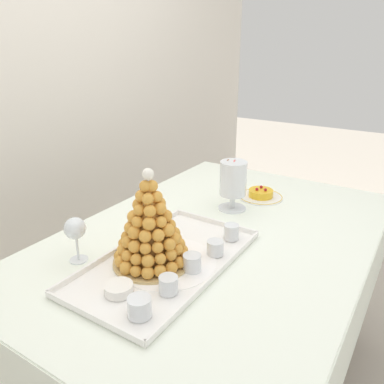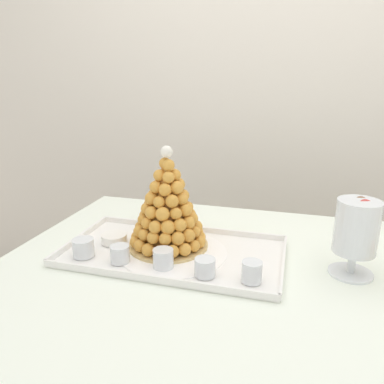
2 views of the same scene
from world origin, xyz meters
TOP-DOWN VIEW (x-y plane):
  - backdrop_wall at (0.00, 1.16)m, footprint 4.80×0.10m
  - buffet_table at (0.00, 0.00)m, footprint 1.52×1.02m
  - serving_tray at (-0.27, 0.04)m, footprint 0.65×0.36m
  - croquembouche at (-0.30, 0.08)m, footprint 0.25×0.25m
  - dessert_cup_left at (-0.51, -0.05)m, footprint 0.06×0.06m
  - dessert_cup_mid_left at (-0.40, -0.06)m, footprint 0.05×0.05m
  - dessert_cup_centre at (-0.27, -0.05)m, footprint 0.06×0.06m
  - dessert_cup_mid_right at (-0.15, -0.07)m, footprint 0.06×0.06m
  - dessert_cup_right at (-0.02, -0.06)m, footprint 0.05×0.05m
  - creme_brulee_ramekin at (-0.47, 0.06)m, footprint 0.08×0.08m
  - macaron_goblet at (0.23, 0.06)m, footprint 0.12×0.12m
  - fruit_tart_plate at (0.41, 0.01)m, footprint 0.20×0.20m
  - wine_glass at (-0.41, 0.29)m, footprint 0.07×0.07m

SIDE VIEW (x-z plane):
  - buffet_table at x=0.00m, z-range 0.30..1.09m
  - serving_tray at x=-0.27m, z-range 0.79..0.81m
  - fruit_tart_plate at x=0.41m, z-range 0.78..0.83m
  - creme_brulee_ramekin at x=-0.47m, z-range 0.80..0.83m
  - dessert_cup_mid_right at x=-0.15m, z-range 0.80..0.85m
  - dessert_cup_mid_left at x=-0.40m, z-range 0.80..0.85m
  - dessert_cup_centre at x=-0.27m, z-range 0.80..0.85m
  - dessert_cup_left at x=-0.51m, z-range 0.80..0.85m
  - dessert_cup_right at x=-0.02m, z-range 0.80..0.85m
  - wine_glass at x=-0.41m, z-range 0.83..0.98m
  - croquembouche at x=-0.30m, z-range 0.77..1.08m
  - macaron_goblet at x=0.23m, z-range 0.82..1.03m
  - backdrop_wall at x=0.00m, z-range 0.00..2.50m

